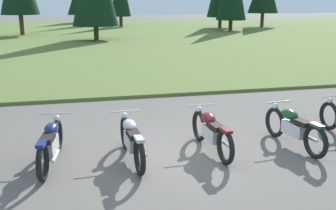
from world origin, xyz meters
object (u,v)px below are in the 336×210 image
(motorcycle_maroon, at_px, (211,131))
(motorcycle_navy, at_px, (51,143))
(motorcycle_silver, at_px, (132,139))
(motorcycle_british_green, at_px, (294,127))

(motorcycle_maroon, bearing_deg, motorcycle_navy, 179.40)
(motorcycle_navy, relative_size, motorcycle_maroon, 0.99)
(motorcycle_navy, bearing_deg, motorcycle_silver, -5.00)
(motorcycle_maroon, distance_m, motorcycle_british_green, 1.83)
(motorcycle_silver, distance_m, motorcycle_maroon, 1.70)
(motorcycle_silver, xyz_separation_m, motorcycle_british_green, (3.52, -0.05, 0.00))
(motorcycle_maroon, relative_size, motorcycle_british_green, 1.00)
(motorcycle_silver, relative_size, motorcycle_maroon, 1.00)
(motorcycle_navy, bearing_deg, motorcycle_maroon, -0.60)
(motorcycle_navy, distance_m, motorcycle_silver, 1.55)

